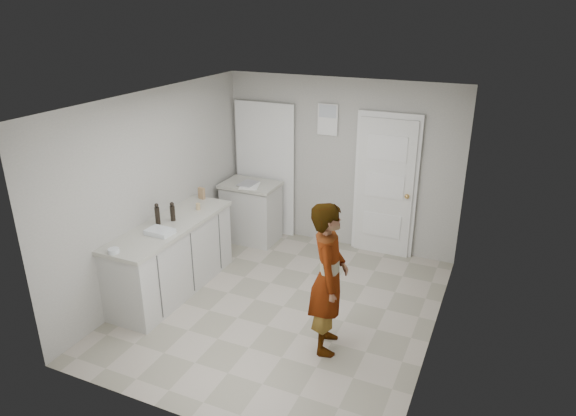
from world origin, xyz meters
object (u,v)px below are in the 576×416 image
at_px(oil_cruet_a, 173,212).
at_px(oil_cruet_b, 157,214).
at_px(person, 328,278).
at_px(cake_mix_box, 202,193).
at_px(baking_dish, 160,232).
at_px(egg_bowl, 114,251).
at_px(spice_jar, 198,206).

distance_m(oil_cruet_a, oil_cruet_b, 0.20).
height_order(person, oil_cruet_b, person).
height_order(cake_mix_box, baking_dish, cake_mix_box).
bearing_deg(person, cake_mix_box, 45.79).
height_order(oil_cruet_b, egg_bowl, oil_cruet_b).
relative_size(cake_mix_box, oil_cruet_a, 0.65).
bearing_deg(oil_cruet_a, cake_mix_box, 97.09).
distance_m(person, spice_jar, 2.29).
bearing_deg(spice_jar, person, -21.75).
relative_size(person, oil_cruet_b, 6.06).
relative_size(person, spice_jar, 19.16).
relative_size(person, oil_cruet_a, 6.73).
height_order(cake_mix_box, oil_cruet_b, oil_cruet_b).
distance_m(person, oil_cruet_b, 2.33).
bearing_deg(cake_mix_box, person, -14.78).
xyz_separation_m(person, cake_mix_box, (-2.30, 1.21, 0.18)).
xyz_separation_m(cake_mix_box, baking_dish, (0.19, -1.19, -0.05)).
bearing_deg(oil_cruet_b, oil_cruet_a, 58.63).
relative_size(oil_cruet_a, baking_dish, 0.77).
relative_size(oil_cruet_a, egg_bowl, 2.01).
distance_m(cake_mix_box, oil_cruet_b, 0.97).
xyz_separation_m(cake_mix_box, oil_cruet_b, (-0.00, -0.97, 0.05)).
distance_m(spice_jar, baking_dish, 0.83).
bearing_deg(baking_dish, oil_cruet_b, 131.25).
relative_size(cake_mix_box, spice_jar, 1.85).
distance_m(cake_mix_box, egg_bowl, 1.80).
height_order(person, cake_mix_box, person).
distance_m(person, baking_dish, 2.11).
bearing_deg(spice_jar, oil_cruet_a, -100.29).
distance_m(spice_jar, egg_bowl, 1.45).
bearing_deg(person, baking_dish, 72.99).
bearing_deg(egg_bowl, cake_mix_box, 91.41).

